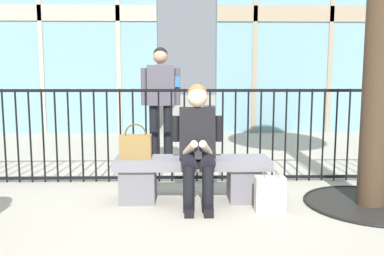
{
  "coord_description": "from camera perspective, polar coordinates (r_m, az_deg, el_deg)",
  "views": [
    {
      "loc": [
        -0.09,
        -3.92,
        1.24
      ],
      "look_at": [
        0.0,
        0.1,
        0.75
      ],
      "focal_mm": 36.05,
      "sensor_mm": 36.0,
      "label": 1
    }
  ],
  "objects": [
    {
      "name": "shopping_bag",
      "position": [
        3.78,
        11.46,
        -9.53
      ],
      "size": [
        0.28,
        0.13,
        0.43
      ],
      "color": "beige",
      "rests_on": "ground"
    },
    {
      "name": "ground_plane",
      "position": [
        4.11,
        0.03,
        -10.61
      ],
      "size": [
        60.0,
        60.0,
        0.0
      ],
      "primitive_type": "plane",
      "color": "#A8A091"
    },
    {
      "name": "seated_person_with_phone",
      "position": [
        3.84,
        0.81,
        -1.89
      ],
      "size": [
        0.52,
        0.66,
        1.21
      ],
      "color": "black",
      "rests_on": "ground"
    },
    {
      "name": "stone_bench",
      "position": [
        4.04,
        0.03,
        -6.94
      ],
      "size": [
        1.6,
        0.44,
        0.45
      ],
      "color": "slate",
      "rests_on": "ground"
    },
    {
      "name": "bystander_at_railing",
      "position": [
        5.46,
        -4.65,
        4.44
      ],
      "size": [
        0.55,
        0.27,
        1.71
      ],
      "color": "black",
      "rests_on": "ground"
    },
    {
      "name": "plaza_railing",
      "position": [
        4.73,
        -0.19,
        -1.07
      ],
      "size": [
        8.0,
        0.04,
        1.15
      ],
      "color": "black",
      "rests_on": "ground"
    },
    {
      "name": "handbag_on_bench",
      "position": [
        3.99,
        -8.33,
        -2.65
      ],
      "size": [
        0.32,
        0.16,
        0.36
      ],
      "color": "olive",
      "rests_on": "stone_bench"
    }
  ]
}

